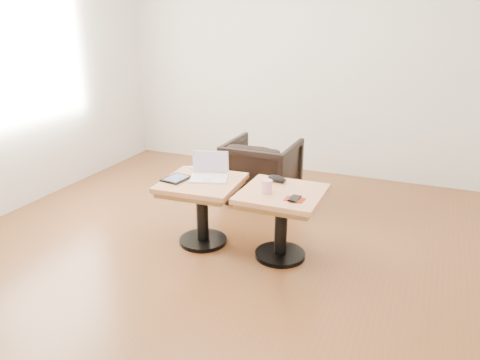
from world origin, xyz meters
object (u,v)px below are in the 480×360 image
at_px(side_table_left, 202,196).
at_px(striped_cup, 267,187).
at_px(side_table_right, 282,208).
at_px(laptop, 209,173).
at_px(armchair, 262,170).

xyz_separation_m(side_table_left, striped_cup, (0.58, -0.05, 0.19)).
distance_m(side_table_right, striped_cup, 0.22).
bearing_deg(side_table_left, laptop, 61.96).
xyz_separation_m(striped_cup, armchair, (-0.46, 1.15, -0.29)).
xyz_separation_m(side_table_left, armchair, (0.12, 1.10, -0.10)).
height_order(side_table_left, laptop, laptop).
bearing_deg(laptop, armchair, 67.69).
bearing_deg(striped_cup, side_table_right, 37.58).
height_order(side_table_right, striped_cup, striped_cup).
relative_size(laptop, striped_cup, 3.52).
distance_m(side_table_left, laptop, 0.20).
height_order(side_table_left, side_table_right, same).
height_order(side_table_left, striped_cup, striped_cup).
relative_size(side_table_left, striped_cup, 6.42).
bearing_deg(side_table_left, striped_cup, -8.95).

